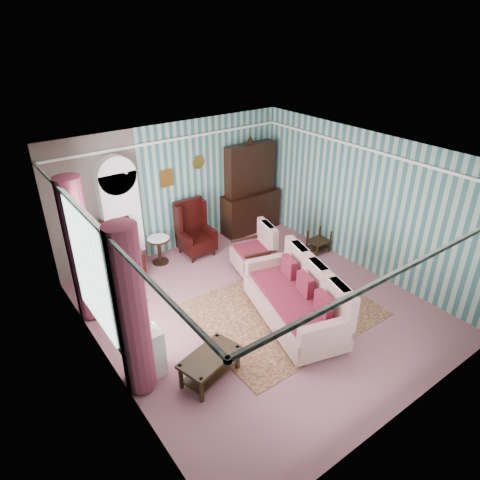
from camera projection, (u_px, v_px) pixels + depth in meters
floor at (258, 309)px, 7.98m from camera, size 6.00×6.00×0.00m
room_shell at (224, 216)px, 6.84m from camera, size 5.53×6.02×2.91m
bookcase at (122, 220)px, 8.77m from camera, size 0.80×0.28×2.24m
dresser_hutch at (251, 186)px, 10.35m from camera, size 1.50×0.56×2.36m
wingback_left at (121, 252)px, 8.59m from camera, size 0.76×0.80×1.25m
wingback_right at (196, 229)px, 9.51m from camera, size 0.76×0.80×1.25m
seated_woman at (121, 254)px, 8.61m from camera, size 0.44×0.40×1.18m
round_side_table at (160, 250)px, 9.32m from camera, size 0.50×0.50×0.60m
nest_table at (319, 241)px, 9.78m from camera, size 0.45×0.38×0.54m
plant_stand at (145, 355)px, 6.32m from camera, size 0.55×0.35×0.80m
rug at (281, 311)px, 7.92m from camera, size 3.20×2.60×0.01m
sofa at (294, 300)px, 7.42m from camera, size 1.50×2.44×0.95m
floral_armchair at (253, 252)px, 8.98m from camera, size 0.99×1.02×0.87m
coffee_table at (210, 367)px, 6.37m from camera, size 1.03×0.74×0.44m
potted_plant_a at (139, 331)px, 5.90m from camera, size 0.42×0.39×0.39m
potted_plant_b at (140, 313)px, 6.14m from camera, size 0.33×0.29×0.53m
potted_plant_c at (134, 321)px, 6.10m from camera, size 0.24×0.24×0.37m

